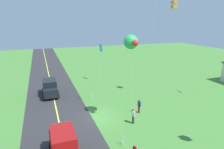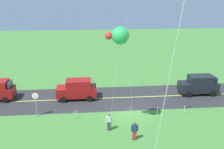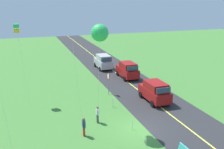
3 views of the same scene
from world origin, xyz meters
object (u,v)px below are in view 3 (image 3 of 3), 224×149
Objects in this scene: car_suv_foreground at (155,91)px; car_parked_east_far at (103,61)px; person_adult_near at (98,114)px; kite_red_low at (100,33)px; kite_green_far at (16,29)px; car_parked_east_near at (128,70)px; person_adult_companion at (84,126)px; stop_sign at (108,79)px.

car_suv_foreground is 1.00× the size of car_parked_east_far.
person_adult_near is 0.18× the size of kite_red_low.
car_parked_east_far is 17.44m from kite_green_far.
person_adult_companion is (-13.99, 9.54, -0.29)m from car_parked_east_near.
car_suv_foreground is 1.72× the size of stop_sign.
stop_sign reaches higher than car_suv_foreground.
stop_sign is (3.74, 4.06, 0.65)m from car_suv_foreground.
kite_red_low is (-12.91, 7.79, 7.09)m from car_parked_east_near.
kite_green_far is (7.80, 6.27, 7.02)m from person_adult_near.
person_adult_companion is 12.83m from kite_green_far.
kite_red_low is at bearing 137.05° from person_adult_companion.
person_adult_companion is 0.19× the size of kite_green_far.
car_parked_east_near is 16.67m from kite_red_low.
car_suv_foreground is at bearing 176.68° from car_parked_east_near.
person_adult_companion is (-4.87, 9.01, -0.29)m from car_suv_foreground.
car_parked_east_far is at bearing 173.96° from person_adult_companion.
car_suv_foreground is at bearing -175.48° from car_parked_east_far.
kite_green_far reaches higher than car_parked_east_far.
kite_red_low reaches higher than kite_green_far.
car_parked_east_far is (6.00, 1.72, 0.00)m from car_parked_east_near.
person_adult_companion is (-1.92, 1.71, 0.00)m from person_adult_near.
kite_red_low is at bearing 148.89° from car_parked_east_near.
person_adult_near is 2.57m from person_adult_companion.
kite_red_low reaches higher than person_adult_near.
kite_green_far is (-4.28, 14.10, 6.73)m from car_parked_east_near.
stop_sign is 7.50m from person_adult_near.
car_parked_east_far is at bearing -17.80° from kite_red_low.
car_parked_east_near is 6.24m from car_parked_east_far.
person_adult_near is 1.00× the size of person_adult_companion.
car_suv_foreground is 15.91m from kite_green_far.
person_adult_near is at bearing 153.71° from person_adult_companion.
kite_red_low is 10.70m from kite_green_far.
car_suv_foreground is 9.13m from car_parked_east_near.
kite_green_far is (9.72, 4.56, 7.02)m from person_adult_companion.
car_parked_east_far is 21.09m from kite_red_low.
person_adult_near is at bearing -141.20° from kite_green_far.
person_adult_near is 12.22m from kite_green_far.
kite_green_far reaches higher than person_adult_companion.
kite_red_low reaches higher than stop_sign.
stop_sign is (-5.38, 4.59, 0.65)m from car_parked_east_near.
car_suv_foreground is 15.16m from car_parked_east_far.
car_suv_foreground is 7.88m from person_adult_near.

